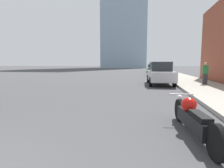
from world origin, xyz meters
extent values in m
cube|color=#9E998E|center=(6.54, 40.00, 0.07)|extent=(3.38, 240.00, 0.15)
cylinder|color=black|center=(3.68, 4.24, 0.31)|extent=(0.17, 0.62, 0.61)
cylinder|color=black|center=(3.90, 2.22, 0.31)|extent=(0.17, 0.62, 0.61)
cube|color=black|center=(3.79, 3.23, 0.33)|extent=(0.41, 1.56, 0.32)
sphere|color=red|center=(3.76, 3.54, 0.62)|extent=(0.35, 0.35, 0.35)
cube|color=black|center=(3.83, 2.90, 0.54)|extent=(0.29, 0.73, 0.10)
sphere|color=silver|center=(3.68, 4.27, 0.64)|extent=(0.16, 0.16, 0.16)
cylinder|color=silver|center=(3.69, 4.13, 0.77)|extent=(0.62, 0.10, 0.04)
cube|color=#BCBCC1|center=(3.77, 13.26, 0.70)|extent=(1.95, 4.38, 0.71)
cube|color=#23282D|center=(3.77, 13.26, 1.41)|extent=(1.57, 2.14, 0.70)
cylinder|color=black|center=(2.88, 14.55, 0.34)|extent=(0.24, 0.69, 0.68)
cylinder|color=black|center=(4.50, 14.64, 0.34)|extent=(0.24, 0.69, 0.68)
cylinder|color=black|center=(3.04, 11.89, 0.34)|extent=(0.24, 0.69, 0.68)
cylinder|color=black|center=(4.66, 11.98, 0.34)|extent=(0.24, 0.69, 0.68)
cube|color=#1E6B33|center=(3.85, 25.22, 0.73)|extent=(1.99, 4.04, 0.77)
cube|color=#23282D|center=(3.85, 25.22, 1.44)|extent=(1.59, 1.98, 0.66)
cylinder|color=black|center=(3.12, 26.49, 0.34)|extent=(0.25, 0.70, 0.68)
cylinder|color=black|center=(4.75, 26.38, 0.34)|extent=(0.25, 0.70, 0.68)
cylinder|color=black|center=(2.95, 24.06, 0.34)|extent=(0.25, 0.70, 0.68)
cylinder|color=black|center=(4.58, 23.95, 0.34)|extent=(0.25, 0.70, 0.68)
cube|color=silver|center=(3.65, 36.53, 0.66)|extent=(1.91, 3.97, 0.71)
cube|color=#23282D|center=(3.65, 36.53, 1.31)|extent=(1.58, 1.93, 0.58)
cylinder|color=black|center=(2.84, 37.77, 0.31)|extent=(0.22, 0.62, 0.61)
cylinder|color=black|center=(4.54, 37.72, 0.31)|extent=(0.22, 0.62, 0.61)
cylinder|color=black|center=(2.76, 35.35, 0.31)|extent=(0.22, 0.62, 0.61)
cylinder|color=black|center=(4.46, 35.29, 0.31)|extent=(0.22, 0.62, 0.61)
cube|color=#38383D|center=(6.86, 12.87, 0.53)|extent=(0.29, 0.20, 0.75)
cube|color=#2D7F42|center=(6.86, 12.87, 1.20)|extent=(0.36, 0.20, 0.59)
sphere|color=tan|center=(6.86, 12.87, 1.60)|extent=(0.22, 0.22, 0.22)
camera|label=1|loc=(2.79, -0.74, 1.55)|focal=28.00mm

